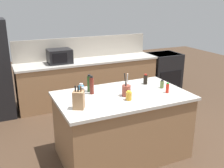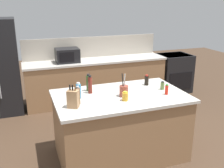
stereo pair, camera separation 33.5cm
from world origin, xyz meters
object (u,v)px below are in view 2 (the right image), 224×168
dish_soap_bottle (79,91)px  honey_jar (125,96)px  knife_block (73,99)px  vinegar_bottle (90,85)px  hot_sauce_bottle (167,90)px  pepper_grinder (78,96)px  soy_sauce_bottle (147,80)px  range_oven (174,73)px  olive_oil_bottle (89,83)px  spice_jar_oregano (162,86)px  microwave (67,55)px  utensil_crock (124,90)px

dish_soap_bottle → honey_jar: size_ratio=1.74×
knife_block → vinegar_bottle: knife_block is taller
hot_sauce_bottle → honey_jar: (-0.63, -0.02, -0.01)m
pepper_grinder → vinegar_bottle: 0.41m
soy_sauce_bottle → vinegar_bottle: 0.91m
knife_block → soy_sauce_bottle: knife_block is taller
dish_soap_bottle → range_oven: bearing=36.8°
soy_sauce_bottle → dish_soap_bottle: (-1.10, -0.20, 0.03)m
range_oven → olive_oil_bottle: 3.29m
knife_block → honey_jar: knife_block is taller
knife_block → vinegar_bottle: size_ratio=1.12×
honey_jar → spice_jar_oregano: bearing=18.2°
knife_block → dish_soap_bottle: 0.32m
range_oven → soy_sauce_bottle: 2.65m
microwave → hot_sauce_bottle: 2.57m
dish_soap_bottle → pepper_grinder: (-0.05, -0.20, 0.01)m
range_oven → honey_jar: 3.37m
pepper_grinder → soy_sauce_bottle: bearing=18.8°
microwave → hot_sauce_bottle: microwave is taller
range_oven → soy_sauce_bottle: bearing=-132.0°
pepper_grinder → honey_jar: bearing=-8.8°
utensil_crock → range_oven: bearing=45.2°
range_oven → pepper_grinder: size_ratio=3.91×
utensil_crock → dish_soap_bottle: bearing=167.0°
spice_jar_oregano → pepper_grinder: (-1.28, -0.13, 0.05)m
knife_block → range_oven: bearing=68.9°
range_oven → spice_jar_oregano: spice_jar_oregano is taller
honey_jar → vinegar_bottle: (-0.35, 0.43, 0.06)m
soy_sauce_bottle → vinegar_bottle: vinegar_bottle is taller
range_oven → pepper_grinder: 3.75m
soy_sauce_bottle → pepper_grinder: pepper_grinder is taller
utensil_crock → soy_sauce_bottle: bearing=33.1°
olive_oil_bottle → hot_sauce_bottle: size_ratio=1.71×
microwave → honey_jar: 2.44m
microwave → hot_sauce_bottle: size_ratio=3.25×
olive_oil_bottle → honey_jar: 0.64m
vinegar_bottle → pepper_grinder: bearing=-126.3°
hot_sauce_bottle → spice_jar_oregano: size_ratio=1.20×
pepper_grinder → honey_jar: (0.60, -0.09, -0.05)m
honey_jar → dish_soap_bottle: bearing=152.2°
hot_sauce_bottle → spice_jar_oregano: 0.21m
microwave → dish_soap_bottle: microwave is taller
spice_jar_oregano → honey_jar: 0.71m
utensil_crock → hot_sauce_bottle: (0.58, -0.13, -0.01)m
spice_jar_oregano → olive_oil_bottle: bearing=163.2°
hot_sauce_bottle → dish_soap_bottle: dish_soap_bottle is taller
olive_oil_bottle → spice_jar_oregano: olive_oil_bottle is taller
range_oven → knife_block: bearing=-140.9°
knife_block → olive_oil_bottle: 0.63m
microwave → soy_sauce_bottle: bearing=-65.9°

